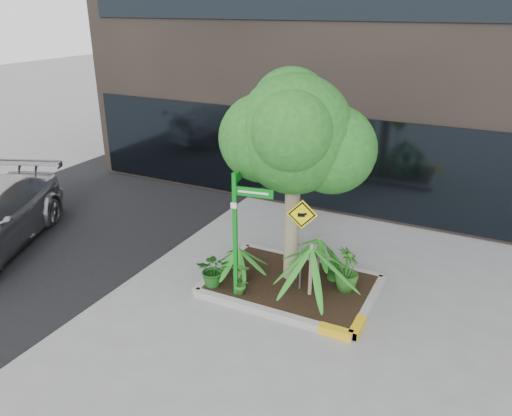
% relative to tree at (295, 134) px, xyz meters
% --- Properties ---
extents(ground, '(80.00, 80.00, 0.00)m').
position_rel_tree_xyz_m(ground, '(-0.08, -0.52, -3.14)').
color(ground, gray).
rests_on(ground, ground).
extents(asphalt_road, '(7.00, 80.00, 0.01)m').
position_rel_tree_xyz_m(asphalt_road, '(-6.58, -0.52, -3.14)').
color(asphalt_road, black).
rests_on(asphalt_road, ground).
extents(planter, '(3.35, 2.36, 0.15)m').
position_rel_tree_xyz_m(planter, '(0.15, -0.25, -3.04)').
color(planter, '#9E9E99').
rests_on(planter, ground).
extents(tree, '(2.87, 2.55, 4.31)m').
position_rel_tree_xyz_m(tree, '(0.00, 0.00, 0.00)').
color(tree, gray).
rests_on(tree, ground).
extents(palm_front, '(1.22, 1.22, 1.35)m').
position_rel_tree_xyz_m(palm_front, '(0.61, -0.48, -1.98)').
color(palm_front, gray).
rests_on(palm_front, ground).
extents(palm_left, '(0.80, 0.80, 0.89)m').
position_rel_tree_xyz_m(palm_left, '(-0.93, -0.55, -2.33)').
color(palm_left, gray).
rests_on(palm_left, ground).
extents(palm_back, '(0.91, 0.91, 1.01)m').
position_rel_tree_xyz_m(palm_back, '(0.44, 0.43, -2.24)').
color(palm_back, gray).
rests_on(palm_back, ground).
extents(shrub_a, '(0.85, 0.85, 0.71)m').
position_rel_tree_xyz_m(shrub_a, '(-1.23, -1.02, -2.64)').
color(shrub_a, '#184E16').
rests_on(shrub_a, planter).
extents(shrub_b, '(0.53, 0.53, 0.87)m').
position_rel_tree_xyz_m(shrub_b, '(1.18, -0.00, -2.56)').
color(shrub_b, '#265D1C').
rests_on(shrub_b, planter).
extents(shrub_c, '(0.46, 0.46, 0.71)m').
position_rel_tree_xyz_m(shrub_c, '(-0.59, -1.07, -2.64)').
color(shrub_c, '#2D6B21').
rests_on(shrub_c, planter).
extents(shrub_d, '(0.51, 0.51, 0.80)m').
position_rel_tree_xyz_m(shrub_d, '(0.84, 0.21, -2.59)').
color(shrub_d, '#21671D').
rests_on(shrub_d, planter).
extents(street_sign_post, '(0.84, 0.77, 2.62)m').
position_rel_tree_xyz_m(street_sign_post, '(-0.64, -1.04, -1.52)').
color(street_sign_post, '#0B831A').
rests_on(street_sign_post, ground).
extents(cattle_sign, '(0.56, 0.19, 1.88)m').
position_rel_tree_xyz_m(cattle_sign, '(0.35, -0.37, -1.72)').
color(cattle_sign, slate).
rests_on(cattle_sign, ground).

